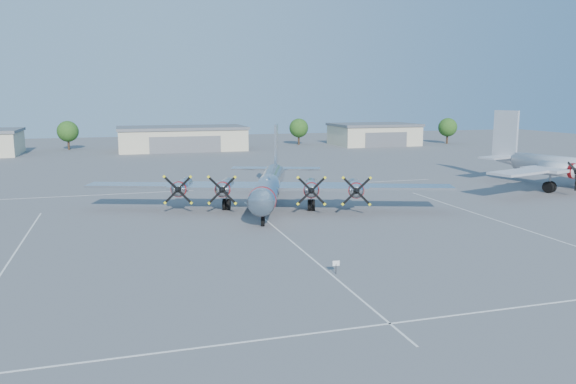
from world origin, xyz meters
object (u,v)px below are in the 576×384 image
object	(u,v)px
tree_west	(68,131)
tree_east	(299,128)
main_bomber_b29	(270,207)
tree_far_east	(448,127)
hangar_east	(374,134)
hangar_center	(182,138)
info_placard	(336,265)
twin_engine_east	(562,188)

from	to	relation	value
tree_west	tree_east	world-z (taller)	same
tree_west	main_bomber_b29	size ratio (longest dim) A/B	0.17
tree_east	main_bomber_b29	bearing A→B (deg)	-110.00
tree_far_east	hangar_east	bearing A→B (deg)	174.39
hangar_east	tree_east	bearing A→B (deg)	161.46
hangar_center	info_placard	bearing A→B (deg)	-89.77
main_bomber_b29	twin_engine_east	distance (m)	41.23
tree_west	main_bomber_b29	distance (m)	83.40
hangar_center	info_placard	distance (m)	95.04
tree_west	tree_far_east	distance (m)	93.54
tree_west	twin_engine_east	world-z (taller)	tree_west
tree_east	hangar_center	bearing A→B (deg)	-168.62
tree_west	tree_east	size ratio (longest dim) A/B	1.00
tree_east	tree_far_east	world-z (taller)	same
hangar_center	tree_east	bearing A→B (deg)	11.38
tree_east	info_placard	bearing A→B (deg)	-106.34
twin_engine_east	tree_west	bearing A→B (deg)	114.88
hangar_center	main_bomber_b29	xyz separation A→B (m)	(2.06, -70.74, -2.71)
twin_engine_east	hangar_east	bearing A→B (deg)	69.43
main_bomber_b29	info_placard	bearing A→B (deg)	-74.90
twin_engine_east	info_placard	size ratio (longest dim) A/B	33.70
tree_west	tree_far_east	xyz separation A→B (m)	(93.00, -10.00, 0.00)
hangar_east	main_bomber_b29	world-z (taller)	hangar_east
hangar_east	twin_engine_east	bearing A→B (deg)	-93.93
twin_engine_east	info_placard	distance (m)	50.12
tree_far_east	info_placard	bearing A→B (deg)	-126.01
hangar_center	hangar_east	distance (m)	48.00
info_placard	hangar_east	bearing A→B (deg)	68.36
hangar_east	tree_east	world-z (taller)	tree_east
tree_east	tree_far_east	distance (m)	38.83
tree_far_east	twin_engine_east	bearing A→B (deg)	-110.25
main_bomber_b29	twin_engine_east	world-z (taller)	twin_engine_east
hangar_center	main_bomber_b29	distance (m)	70.82
tree_east	tree_far_east	size ratio (longest dim) A/B	1.00
info_placard	tree_east	bearing A→B (deg)	78.64
hangar_center	tree_far_east	size ratio (longest dim) A/B	4.31
hangar_center	hangar_east	size ratio (longest dim) A/B	1.39
hangar_east	tree_far_east	size ratio (longest dim) A/B	3.10
hangar_east	tree_far_east	xyz separation A→B (m)	(20.00, -1.96, 1.51)
tree_far_east	info_placard	xyz separation A→B (m)	(-67.62, -93.05, -3.55)
tree_west	main_bomber_b29	xyz separation A→B (m)	(27.06, -78.77, -4.22)
hangar_east	twin_engine_east	world-z (taller)	hangar_east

